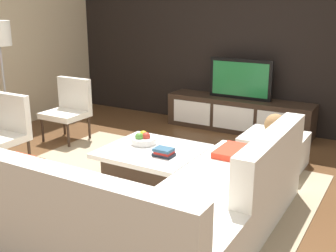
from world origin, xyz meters
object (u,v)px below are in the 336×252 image
coffee_table (153,165)px  ottoman (273,151)px  accent_chair_far (69,106)px  book_stack (164,152)px  accent_chair_near (4,128)px  television (240,79)px  media_console (239,115)px  decorative_ball (275,125)px  fruit_bowl (143,139)px  sectional_couch (151,206)px

coffee_table → ottoman: 1.48m
accent_chair_far → book_stack: 2.21m
accent_chair_near → ottoman: size_ratio=1.24×
television → coffee_table: bearing=-92.5°
media_console → television: (0.00, 0.00, 0.55)m
decorative_ball → ottoman: bearing=0.0°
accent_chair_near → decorative_ball: size_ratio=3.39×
accent_chair_near → ottoman: 3.17m
coffee_table → decorative_ball: size_ratio=3.99×
ottoman → decorative_ball: (0.00, 0.00, 0.33)m
coffee_table → media_console: bearing=87.5°
book_stack → television: bearing=92.7°
ottoman → fruit_bowl: 1.56m
media_console → sectional_couch: 3.31m
ottoman → accent_chair_near: bearing=-149.9°
ottoman → book_stack: bearing=-123.3°
coffee_table → ottoman: bearing=47.2°
sectional_couch → accent_chair_far: bearing=145.6°
media_console → accent_chair_far: (-1.94, -1.60, 0.24)m
television → sectional_couch: (0.50, -3.27, -0.51)m
accent_chair_far → accent_chair_near: bearing=-92.8°
book_stack → fruit_bowl: bearing=150.9°
sectional_couch → decorative_ball: 2.11m
television → coffee_table: television is taller
sectional_couch → coffee_table: sectional_couch is taller
television → fruit_bowl: (-0.28, -2.20, -0.37)m
accent_chair_far → television: bearing=31.7°
accent_chair_near → media_console: bearing=51.2°
fruit_bowl → decorative_ball: 1.54m
sectional_couch → book_stack: size_ratio=11.13×
accent_chair_near → sectional_couch: bearing=-17.1°
sectional_couch → accent_chair_near: bearing=168.6°
decorative_ball → television: bearing=126.7°
accent_chair_near → decorative_ball: accent_chair_near is taller
sectional_couch → book_stack: 0.94m
accent_chair_near → book_stack: size_ratio=4.16×
accent_chair_near → book_stack: bearing=5.4°
television → book_stack: television is taller
coffee_table → accent_chair_far: size_ratio=1.18×
accent_chair_near → accent_chair_far: 1.20m
accent_chair_far → coffee_table: bearing=-28.6°
fruit_bowl → sectional_couch: bearing=-53.9°
media_console → book_stack: size_ratio=10.66×
media_console → decorative_ball: 1.54m
accent_chair_near → fruit_bowl: 1.66m
media_console → coffee_table: size_ratio=2.17×
coffee_table → fruit_bowl: 0.31m
sectional_couch → decorative_ball: bearing=78.8°
sectional_couch → decorative_ball: size_ratio=9.06×
accent_chair_near → fruit_bowl: bearing=15.6°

